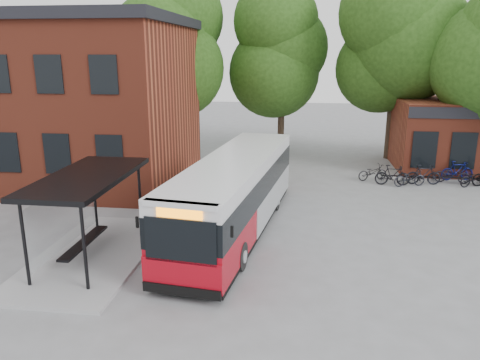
# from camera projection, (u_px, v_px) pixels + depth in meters

# --- Properties ---
(ground) EXTENTS (100.00, 100.00, 0.00)m
(ground) POSITION_uv_depth(u_px,v_px,m) (229.00, 252.00, 16.25)
(ground) COLOR slate
(station_building) EXTENTS (18.40, 10.40, 8.50)m
(station_building) POSITION_uv_depth(u_px,v_px,m) (17.00, 99.00, 25.34)
(station_building) COLOR maroon
(station_building) RESTS_ON ground
(bus_shelter) EXTENTS (3.60, 7.00, 2.90)m
(bus_shelter) POSITION_uv_depth(u_px,v_px,m) (90.00, 216.00, 15.47)
(bus_shelter) COLOR black
(bus_shelter) RESTS_ON ground
(bike_rail) EXTENTS (5.20, 0.10, 0.38)m
(bike_rail) POSITION_uv_depth(u_px,v_px,m) (432.00, 180.00, 24.62)
(bike_rail) COLOR black
(bike_rail) RESTS_ON ground
(tree_0) EXTENTS (7.92, 7.92, 11.00)m
(tree_0) POSITION_uv_depth(u_px,v_px,m) (175.00, 71.00, 30.84)
(tree_0) COLOR #204412
(tree_0) RESTS_ON ground
(tree_1) EXTENTS (7.92, 7.92, 10.40)m
(tree_1) POSITION_uv_depth(u_px,v_px,m) (282.00, 75.00, 31.01)
(tree_1) COLOR #204412
(tree_1) RESTS_ON ground
(tree_2) EXTENTS (7.92, 7.92, 11.00)m
(tree_2) POSITION_uv_depth(u_px,v_px,m) (394.00, 72.00, 29.11)
(tree_2) COLOR #204412
(tree_2) RESTS_ON ground
(city_bus) EXTENTS (3.86, 11.58, 2.89)m
(city_bus) POSITION_uv_depth(u_px,v_px,m) (235.00, 195.00, 17.81)
(city_bus) COLOR #A50815
(city_bus) RESTS_ON ground
(bicycle_0) EXTENTS (1.77, 1.21, 0.88)m
(bicycle_0) POSITION_uv_depth(u_px,v_px,m) (372.00, 172.00, 25.17)
(bicycle_0) COLOR black
(bicycle_0) RESTS_ON ground
(bicycle_1) EXTENTS (1.79, 0.53, 1.07)m
(bicycle_1) POSITION_uv_depth(u_px,v_px,m) (393.00, 175.00, 24.21)
(bicycle_1) COLOR black
(bicycle_1) RESTS_ON ground
(bicycle_2) EXTENTS (1.80, 1.10, 0.89)m
(bicycle_2) POSITION_uv_depth(u_px,v_px,m) (410.00, 178.00, 24.04)
(bicycle_2) COLOR #21232A
(bicycle_2) RESTS_ON ground
(bicycle_3) EXTENTS (1.78, 0.57, 1.06)m
(bicycle_3) POSITION_uv_depth(u_px,v_px,m) (423.00, 175.00, 24.33)
(bicycle_3) COLOR black
(bicycle_3) RESTS_ON ground
(bicycle_4) EXTENTS (1.85, 0.93, 0.93)m
(bicycle_4) POSITION_uv_depth(u_px,v_px,m) (452.00, 174.00, 24.65)
(bicycle_4) COLOR black
(bicycle_4) RESTS_ON ground
(bicycle_5) EXTENTS (1.85, 0.84, 1.07)m
(bicycle_5) POSITION_uv_depth(u_px,v_px,m) (457.00, 171.00, 25.13)
(bicycle_5) COLOR #0C1355
(bicycle_5) RESTS_ON ground
(bicycle_6) EXTENTS (1.87, 1.26, 0.93)m
(bicycle_6) POSITION_uv_depth(u_px,v_px,m) (475.00, 178.00, 23.96)
(bicycle_6) COLOR black
(bicycle_6) RESTS_ON ground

